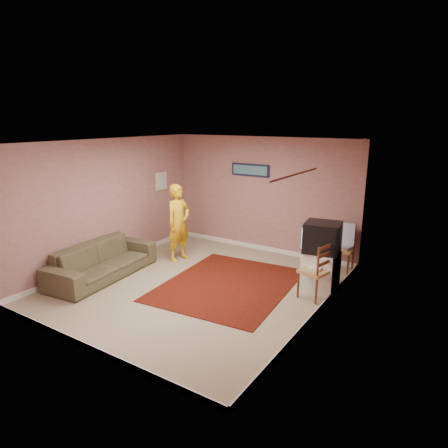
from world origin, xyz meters
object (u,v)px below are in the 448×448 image
Objects in this scene: tv_cabinet at (320,271)px; sofa at (103,260)px; chair_b at (315,264)px; crt_tv at (322,237)px; chair_a at (342,243)px; person at (179,223)px.

tv_cabinet is 0.32× the size of sofa.
chair_b reaches higher than sofa.
tv_cabinet is at bearing -72.22° from sofa.
chair_b is at bearing -96.26° from crt_tv.
chair_a reaches higher than tv_cabinet.
crt_tv is 3.12m from person.
sofa is at bearing -165.40° from crt_tv.
sofa is 1.76m from person.
sofa is (-3.74, -1.66, -0.66)m from crt_tv.
sofa is 1.37× the size of person.
sofa is at bearing -156.15° from tv_cabinet.
crt_tv is 1.18m from chair_a.
person is at bearing -178.22° from tv_cabinet.
crt_tv is at bearing -81.19° from person.
crt_tv is (-0.01, -0.00, 0.63)m from tv_cabinet.
chair_a is at bearing 87.83° from tv_cabinet.
crt_tv is 1.32× the size of chair_a.
crt_tv is 1.28× the size of chair_b.
sofa is at bearing -144.51° from chair_a.
tv_cabinet reaches higher than sofa.
chair_b is (0.01, -0.34, 0.24)m from tv_cabinet.
crt_tv is 0.42× the size of person.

